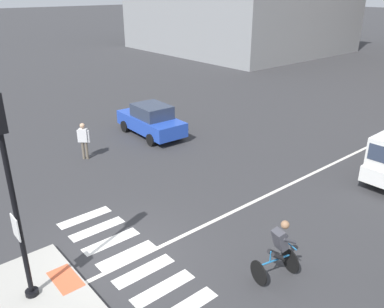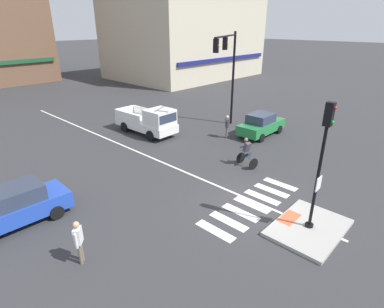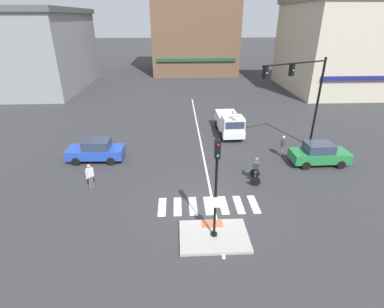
% 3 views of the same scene
% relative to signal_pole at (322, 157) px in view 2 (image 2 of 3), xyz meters
% --- Properties ---
extents(ground_plane, '(300.00, 300.00, 0.00)m').
position_rel_signal_pole_xyz_m(ground_plane, '(0.00, 2.57, -3.18)').
color(ground_plane, '#333335').
extents(traffic_island, '(3.37, 2.40, 0.15)m').
position_rel_signal_pole_xyz_m(traffic_island, '(0.00, 0.01, -3.11)').
color(traffic_island, '#A3A099').
rests_on(traffic_island, ground).
extents(tactile_pad_front, '(1.10, 0.60, 0.01)m').
position_rel_signal_pole_xyz_m(tactile_pad_front, '(0.00, 0.86, -3.03)').
color(tactile_pad_front, '#DB5B38').
rests_on(tactile_pad_front, traffic_island).
extents(signal_pole, '(0.44, 0.38, 5.05)m').
position_rel_signal_pole_xyz_m(signal_pole, '(0.00, 0.00, 0.00)').
color(signal_pole, black).
rests_on(signal_pole, traffic_island).
extents(crosswalk_stripe_a, '(0.44, 1.80, 0.01)m').
position_rel_signal_pole_xyz_m(crosswalk_stripe_a, '(-2.65, 2.68, -3.18)').
color(crosswalk_stripe_a, silver).
rests_on(crosswalk_stripe_a, ground).
extents(crosswalk_stripe_b, '(0.44, 1.80, 0.01)m').
position_rel_signal_pole_xyz_m(crosswalk_stripe_b, '(-1.77, 2.68, -3.18)').
color(crosswalk_stripe_b, silver).
rests_on(crosswalk_stripe_b, ground).
extents(crosswalk_stripe_c, '(0.44, 1.80, 0.01)m').
position_rel_signal_pole_xyz_m(crosswalk_stripe_c, '(-0.88, 2.68, -3.18)').
color(crosswalk_stripe_c, silver).
rests_on(crosswalk_stripe_c, ground).
extents(crosswalk_stripe_d, '(0.44, 1.80, 0.01)m').
position_rel_signal_pole_xyz_m(crosswalk_stripe_d, '(0.00, 2.68, -3.18)').
color(crosswalk_stripe_d, silver).
rests_on(crosswalk_stripe_d, ground).
extents(crosswalk_stripe_e, '(0.44, 1.80, 0.01)m').
position_rel_signal_pole_xyz_m(crosswalk_stripe_e, '(0.88, 2.68, -3.18)').
color(crosswalk_stripe_e, silver).
rests_on(crosswalk_stripe_e, ground).
extents(crosswalk_stripe_f, '(0.44, 1.80, 0.01)m').
position_rel_signal_pole_xyz_m(crosswalk_stripe_f, '(1.77, 2.68, -3.18)').
color(crosswalk_stripe_f, silver).
rests_on(crosswalk_stripe_f, ground).
extents(crosswalk_stripe_g, '(0.44, 1.80, 0.01)m').
position_rel_signal_pole_xyz_m(crosswalk_stripe_g, '(2.65, 2.68, -3.18)').
color(crosswalk_stripe_g, silver).
rests_on(crosswalk_stripe_g, ground).
extents(lane_centre_line, '(0.14, 28.00, 0.01)m').
position_rel_signal_pole_xyz_m(lane_centre_line, '(0.29, 12.57, -3.18)').
color(lane_centre_line, silver).
rests_on(lane_centre_line, ground).
extents(traffic_light_mast, '(5.54, 2.66, 7.14)m').
position_rel_signal_pole_xyz_m(traffic_light_mast, '(7.76, 10.11, 1.79)').
color(traffic_light_mast, black).
rests_on(traffic_light_mast, ground).
extents(building_corner_left, '(21.21, 16.02, 12.28)m').
position_rel_signal_pole_xyz_m(building_corner_left, '(24.94, 31.43, 2.97)').
color(building_corner_left, beige).
rests_on(building_corner_left, ground).
extents(car_green_cross_right, '(4.11, 1.86, 1.64)m').
position_rel_signal_pole_xyz_m(car_green_cross_right, '(8.57, 7.52, -2.37)').
color(car_green_cross_right, '#237A3D').
rests_on(car_green_cross_right, ground).
extents(car_blue_cross_left, '(4.16, 1.95, 1.64)m').
position_rel_signal_pole_xyz_m(car_blue_cross_left, '(-7.78, 8.97, -2.37)').
color(car_blue_cross_left, '#2347B7').
rests_on(car_blue_cross_left, ground).
extents(pickup_truck_white_eastbound_far, '(2.15, 5.14, 2.08)m').
position_rel_signal_pole_xyz_m(pickup_truck_white_eastbound_far, '(3.07, 13.61, -2.20)').
color(pickup_truck_white_eastbound_far, white).
rests_on(pickup_truck_white_eastbound_far, ground).
extents(cyclist, '(0.88, 1.21, 1.68)m').
position_rel_signal_pole_xyz_m(cyclist, '(3.33, 5.26, -2.31)').
color(cyclist, black).
rests_on(cyclist, ground).
extents(pedestrian_at_curb_left, '(0.41, 0.42, 1.67)m').
position_rel_signal_pole_xyz_m(pedestrian_at_curb_left, '(-7.17, 4.95, -2.20)').
color(pedestrian_at_curb_left, '#6B6051').
rests_on(pedestrian_at_curb_left, ground).
extents(pedestrian_waiting_far_side, '(0.42, 0.41, 1.67)m').
position_rel_signal_pole_xyz_m(pedestrian_waiting_far_side, '(6.36, 8.99, -2.20)').
color(pedestrian_waiting_far_side, '#6B6051').
rests_on(pedestrian_waiting_far_side, ground).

